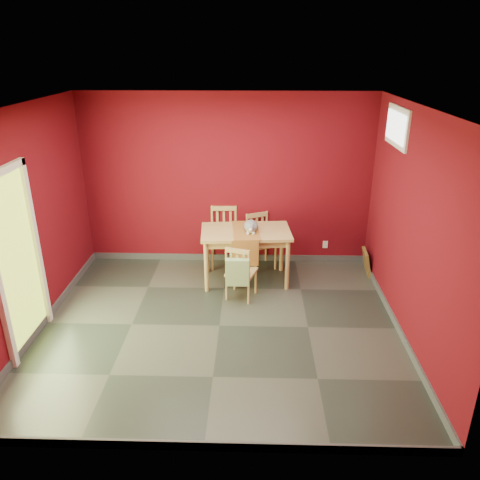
{
  "coord_description": "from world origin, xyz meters",
  "views": [
    {
      "loc": [
        0.41,
        -5.07,
        3.29
      ],
      "look_at": [
        0.25,
        0.45,
        1.0
      ],
      "focal_mm": 35.0,
      "sensor_mm": 36.0,
      "label": 1
    }
  ],
  "objects_px": {
    "dining_table": "(246,237)",
    "cat": "(251,224)",
    "chair_far_left": "(224,236)",
    "tote_bag": "(237,272)",
    "chair_far_right": "(260,240)",
    "chair_near": "(241,271)",
    "picture_frame": "(366,262)"
  },
  "relations": [
    {
      "from": "tote_bag",
      "to": "cat",
      "type": "distance_m",
      "value": 0.86
    },
    {
      "from": "chair_near",
      "to": "picture_frame",
      "type": "xyz_separation_m",
      "value": [
        1.94,
        0.84,
        -0.22
      ]
    },
    {
      "from": "chair_far_left",
      "to": "picture_frame",
      "type": "height_order",
      "value": "chair_far_left"
    },
    {
      "from": "picture_frame",
      "to": "tote_bag",
      "type": "bearing_deg",
      "value": -152.24
    },
    {
      "from": "chair_far_right",
      "to": "tote_bag",
      "type": "distance_m",
      "value": 1.3
    },
    {
      "from": "tote_bag",
      "to": "dining_table",
      "type": "bearing_deg",
      "value": 82.36
    },
    {
      "from": "dining_table",
      "to": "chair_far_left",
      "type": "distance_m",
      "value": 0.71
    },
    {
      "from": "dining_table",
      "to": "chair_far_left",
      "type": "height_order",
      "value": "chair_far_left"
    },
    {
      "from": "chair_far_left",
      "to": "chair_near",
      "type": "xyz_separation_m",
      "value": [
        0.29,
        -1.12,
        -0.07
      ]
    },
    {
      "from": "cat",
      "to": "picture_frame",
      "type": "xyz_separation_m",
      "value": [
        1.81,
        0.3,
        -0.72
      ]
    },
    {
      "from": "chair_far_right",
      "to": "dining_table",
      "type": "bearing_deg",
      "value": -113.13
    },
    {
      "from": "tote_bag",
      "to": "cat",
      "type": "relative_size",
      "value": 1.08
    },
    {
      "from": "chair_near",
      "to": "picture_frame",
      "type": "distance_m",
      "value": 2.13
    },
    {
      "from": "chair_near",
      "to": "tote_bag",
      "type": "bearing_deg",
      "value": -100.77
    },
    {
      "from": "cat",
      "to": "picture_frame",
      "type": "height_order",
      "value": "cat"
    },
    {
      "from": "cat",
      "to": "picture_frame",
      "type": "relative_size",
      "value": 1.08
    },
    {
      "from": "dining_table",
      "to": "chair_far_left",
      "type": "bearing_deg",
      "value": 121.93
    },
    {
      "from": "chair_far_left",
      "to": "dining_table",
      "type": "bearing_deg",
      "value": -58.07
    },
    {
      "from": "chair_far_left",
      "to": "tote_bag",
      "type": "distance_m",
      "value": 1.34
    },
    {
      "from": "dining_table",
      "to": "cat",
      "type": "distance_m",
      "value": 0.22
    },
    {
      "from": "dining_table",
      "to": "picture_frame",
      "type": "distance_m",
      "value": 1.97
    },
    {
      "from": "cat",
      "to": "dining_table",
      "type": "bearing_deg",
      "value": -175.69
    },
    {
      "from": "picture_frame",
      "to": "dining_table",
      "type": "bearing_deg",
      "value": -170.95
    },
    {
      "from": "chair_far_left",
      "to": "cat",
      "type": "height_order",
      "value": "cat"
    },
    {
      "from": "chair_near",
      "to": "cat",
      "type": "distance_m",
      "value": 0.75
    },
    {
      "from": "dining_table",
      "to": "picture_frame",
      "type": "xyz_separation_m",
      "value": [
        1.88,
        0.3,
        -0.52
      ]
    },
    {
      "from": "chair_far_right",
      "to": "cat",
      "type": "relative_size",
      "value": 2.09
    },
    {
      "from": "dining_table",
      "to": "cat",
      "type": "relative_size",
      "value": 3.27
    },
    {
      "from": "dining_table",
      "to": "chair_near",
      "type": "bearing_deg",
      "value": -96.5
    },
    {
      "from": "tote_bag",
      "to": "cat",
      "type": "xyz_separation_m",
      "value": [
        0.17,
        0.74,
        0.41
      ]
    },
    {
      "from": "chair_far_right",
      "to": "cat",
      "type": "bearing_deg",
      "value": -105.84
    },
    {
      "from": "tote_bag",
      "to": "cat",
      "type": "bearing_deg",
      "value": 76.86
    }
  ]
}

